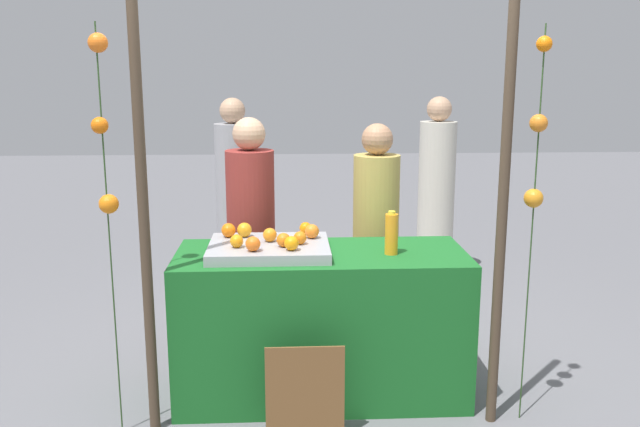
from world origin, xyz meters
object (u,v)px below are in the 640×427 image
orange_0 (291,243)px  vendor_left (251,245)px  chalkboard_sign (305,394)px  stall_counter (321,323)px  vendor_right (375,245)px  orange_1 (253,244)px  juice_bottle (391,234)px

orange_0 → vendor_left: vendor_left is taller
chalkboard_sign → vendor_left: 1.34m
stall_counter → vendor_right: size_ratio=1.08×
orange_1 → vendor_right: (0.80, 0.87, -0.25)m
orange_1 → vendor_left: vendor_left is taller
stall_counter → orange_1: orange_1 is taller
stall_counter → orange_1: size_ratio=20.25×
stall_counter → orange_0: (-0.18, -0.17, 0.54)m
chalkboard_sign → vendor_left: bearing=105.3°
vendor_right → vendor_left: bearing=-178.0°
juice_bottle → vendor_left: (-0.84, 0.72, -0.24)m
orange_1 → chalkboard_sign: size_ratio=0.16×
orange_1 → chalkboard_sign: bearing=-52.7°
stall_counter → juice_bottle: juice_bottle is taller
juice_bottle → vendor_left: vendor_left is taller
orange_0 → juice_bottle: (0.58, 0.11, 0.02)m
orange_0 → orange_1: orange_1 is taller
vendor_right → orange_0: bearing=-124.3°
orange_1 → vendor_left: bearing=93.7°
juice_bottle → vendor_right: size_ratio=0.16×
orange_0 → juice_bottle: juice_bottle is taller
stall_counter → vendor_left: 0.85m
chalkboard_sign → orange_1: bearing=127.3°
stall_counter → vendor_right: vendor_right is taller
orange_0 → chalkboard_sign: bearing=-80.6°
orange_1 → vendor_right: bearing=47.3°
vendor_left → vendor_right: (0.85, 0.03, -0.02)m
orange_1 → vendor_right: size_ratio=0.05×
stall_counter → juice_bottle: bearing=-8.0°
orange_0 → chalkboard_sign: (0.06, -0.37, -0.72)m
orange_1 → vendor_right: 1.21m
stall_counter → juice_bottle: size_ratio=6.69×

